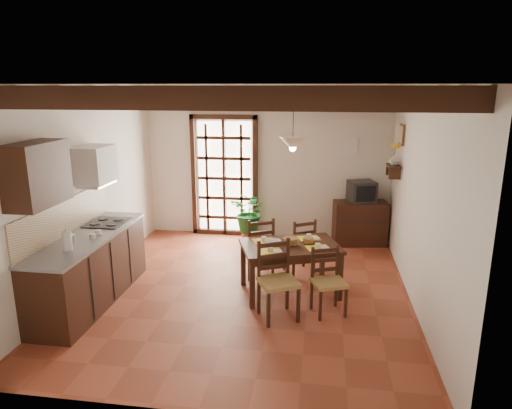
% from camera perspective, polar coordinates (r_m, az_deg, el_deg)
% --- Properties ---
extents(ground_plane, '(5.00, 5.00, 0.00)m').
position_cam_1_polar(ground_plane, '(6.52, -1.40, -10.69)').
color(ground_plane, brown).
extents(room_shell, '(4.52, 5.02, 2.81)m').
position_cam_1_polar(room_shell, '(5.97, -1.51, 5.27)').
color(room_shell, silver).
rests_on(room_shell, ground_plane).
extents(ceiling_beams, '(4.50, 4.34, 0.20)m').
position_cam_1_polar(ceiling_beams, '(5.89, -1.57, 13.68)').
color(ceiling_beams, black).
rests_on(ceiling_beams, room_shell).
extents(french_door, '(1.26, 0.11, 2.32)m').
position_cam_1_polar(french_door, '(8.60, -3.97, 3.80)').
color(french_door, white).
rests_on(french_door, ground_plane).
extents(kitchen_counter, '(0.64, 2.25, 1.38)m').
position_cam_1_polar(kitchen_counter, '(6.42, -20.00, -7.42)').
color(kitchen_counter, black).
rests_on(kitchen_counter, ground_plane).
extents(upper_cabinet, '(0.35, 0.80, 0.70)m').
position_cam_1_polar(upper_cabinet, '(5.54, -25.70, 3.44)').
color(upper_cabinet, black).
rests_on(upper_cabinet, room_shell).
extents(range_hood, '(0.38, 0.60, 0.54)m').
position_cam_1_polar(range_hood, '(6.60, -19.46, 4.62)').
color(range_hood, white).
rests_on(range_hood, room_shell).
extents(counter_items, '(0.50, 1.43, 0.25)m').
position_cam_1_polar(counter_items, '(6.34, -20.00, -3.05)').
color(counter_items, black).
rests_on(counter_items, kitchen_counter).
extents(dining_table, '(1.49, 1.21, 0.70)m').
position_cam_1_polar(dining_table, '(6.25, 4.29, -5.79)').
color(dining_table, '#371C11').
rests_on(dining_table, ground_plane).
extents(chair_near_left, '(0.59, 0.58, 0.96)m').
position_cam_1_polar(chair_near_left, '(5.71, 2.74, -11.20)').
color(chair_near_left, '#A17D44').
rests_on(chair_near_left, ground_plane).
extents(chair_near_right, '(0.50, 0.49, 0.84)m').
position_cam_1_polar(chair_near_right, '(5.89, 8.99, -10.91)').
color(chair_near_right, '#A17D44').
rests_on(chair_near_right, ground_plane).
extents(chair_far_left, '(0.57, 0.56, 0.93)m').
position_cam_1_polar(chair_far_left, '(6.90, 0.22, -6.59)').
color(chair_far_left, '#A17D44').
rests_on(chair_far_left, ground_plane).
extents(chair_far_right, '(0.54, 0.53, 0.87)m').
position_cam_1_polar(chair_far_right, '(7.05, 5.43, -6.34)').
color(chair_far_right, '#A17D44').
rests_on(chair_far_right, ground_plane).
extents(table_setting, '(0.94, 0.63, 0.09)m').
position_cam_1_polar(table_setting, '(6.22, 4.30, -5.17)').
color(table_setting, yellow).
rests_on(table_setting, dining_table).
extents(table_bowl, '(0.25, 0.25, 0.05)m').
position_cam_1_polar(table_bowl, '(6.20, 2.13, -4.78)').
color(table_bowl, white).
rests_on(table_bowl, dining_table).
extents(sideboard, '(0.98, 0.55, 0.79)m').
position_cam_1_polar(sideboard, '(8.41, 12.84, -2.27)').
color(sideboard, black).
rests_on(sideboard, ground_plane).
extents(crt_tv, '(0.53, 0.51, 0.37)m').
position_cam_1_polar(crt_tv, '(8.26, 13.07, 1.61)').
color(crt_tv, black).
rests_on(crt_tv, sideboard).
extents(fuse_box, '(0.25, 0.03, 0.32)m').
position_cam_1_polar(fuse_box, '(8.37, 11.72, 7.20)').
color(fuse_box, white).
rests_on(fuse_box, room_shell).
extents(plant_pot, '(0.39, 0.39, 0.24)m').
position_cam_1_polar(plant_pot, '(8.42, -0.69, -3.92)').
color(plant_pot, maroon).
rests_on(plant_pot, ground_plane).
extents(potted_plant, '(2.22, 2.07, 1.98)m').
position_cam_1_polar(potted_plant, '(8.28, -0.70, -0.90)').
color(potted_plant, '#144C19').
rests_on(potted_plant, ground_plane).
extents(wall_shelf, '(0.20, 0.42, 0.20)m').
position_cam_1_polar(wall_shelf, '(7.60, 16.81, 4.33)').
color(wall_shelf, black).
rests_on(wall_shelf, room_shell).
extents(shelf_vase, '(0.15, 0.15, 0.15)m').
position_cam_1_polar(shelf_vase, '(7.58, 16.89, 5.37)').
color(shelf_vase, '#B2BFB2').
rests_on(shelf_vase, wall_shelf).
extents(shelf_flowers, '(0.14, 0.14, 0.36)m').
position_cam_1_polar(shelf_flowers, '(7.55, 17.01, 6.92)').
color(shelf_flowers, yellow).
rests_on(shelf_flowers, shelf_vase).
extents(framed_picture, '(0.03, 0.32, 0.32)m').
position_cam_1_polar(framed_picture, '(7.54, 17.75, 8.33)').
color(framed_picture, brown).
rests_on(framed_picture, room_shell).
extents(pendant_lamp, '(0.36, 0.36, 0.84)m').
position_cam_1_polar(pendant_lamp, '(6.00, 4.62, 7.79)').
color(pendant_lamp, black).
rests_on(pendant_lamp, room_shell).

